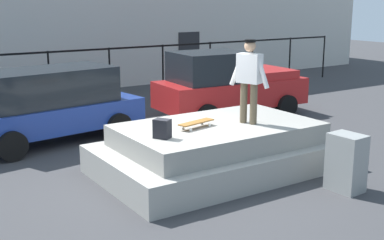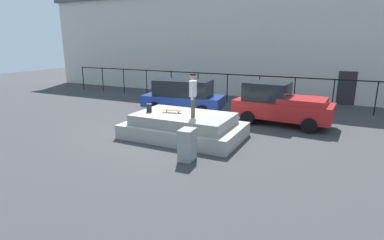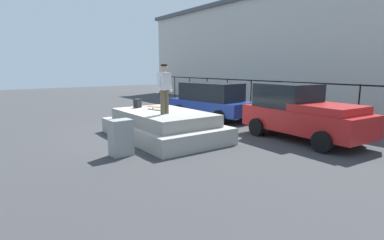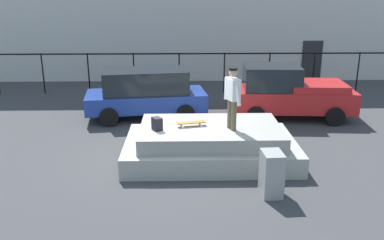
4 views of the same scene
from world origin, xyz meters
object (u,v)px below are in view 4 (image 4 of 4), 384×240
object	(u,v)px
backpack	(157,124)
utility_box	(272,174)
skateboard	(191,123)
car_red_pickup_mid	(288,92)
car_blue_hatchback_near	(146,92)
skateboarder	(232,94)

from	to	relation	value
backpack	utility_box	distance (m)	3.27
skateboard	utility_box	xyz separation A→B (m)	(1.75, -2.10, -0.53)
skateboard	car_red_pickup_mid	xyz separation A→B (m)	(3.53, 3.71, -0.10)
utility_box	backpack	bearing A→B (deg)	141.91
backpack	car_blue_hatchback_near	xyz separation A→B (m)	(-0.64, 4.17, -0.19)
utility_box	skateboard	bearing A→B (deg)	126.25
skateboard	backpack	size ratio (longest dim) A/B	2.41
skateboard	car_blue_hatchback_near	world-z (taller)	car_blue_hatchback_near
utility_box	skateboarder	bearing A→B (deg)	107.11
backpack	skateboarder	bearing A→B (deg)	-120.54
backpack	utility_box	bearing A→B (deg)	-156.05
car_blue_hatchback_near	car_red_pickup_mid	distance (m)	5.08
skateboard	car_red_pickup_mid	size ratio (longest dim) A/B	0.18
car_red_pickup_mid	skateboarder	bearing A→B (deg)	-122.10
skateboarder	car_blue_hatchback_near	distance (m)	4.98
backpack	car_blue_hatchback_near	world-z (taller)	car_blue_hatchback_near
skateboarder	utility_box	size ratio (longest dim) A/B	1.58
car_blue_hatchback_near	car_red_pickup_mid	world-z (taller)	car_red_pickup_mid
car_blue_hatchback_near	car_red_pickup_mid	size ratio (longest dim) A/B	1.00
car_blue_hatchback_near	utility_box	world-z (taller)	car_blue_hatchback_near
car_blue_hatchback_near	utility_box	bearing A→B (deg)	-61.22
car_red_pickup_mid	utility_box	distance (m)	6.09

